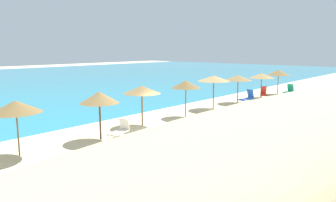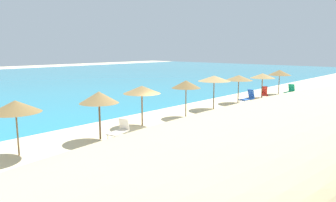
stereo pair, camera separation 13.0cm
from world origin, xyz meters
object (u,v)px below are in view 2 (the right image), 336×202
object	(u,v)px
beach_umbrella_6	(186,84)
beach_umbrella_8	(239,78)
lounge_chair_2	(290,91)
beach_umbrella_9	(263,76)
beach_ball	(93,154)
beach_umbrella_7	(214,78)
beach_umbrella_10	(280,73)
lounge_chair_3	(120,130)
lounge_chair_4	(265,93)
lounge_chair_0	(248,98)
beach_umbrella_5	(142,90)
beach_umbrella_4	(99,97)
beach_umbrella_3	(15,107)

from	to	relation	value
beach_umbrella_6	beach_umbrella_8	size ratio (longest dim) A/B	1.05
lounge_chair_2	beach_umbrella_8	bearing A→B (deg)	76.58
beach_umbrella_9	beach_ball	distance (m)	22.31
beach_umbrella_6	beach_umbrella_8	world-z (taller)	beach_umbrella_6
beach_umbrella_7	beach_umbrella_8	size ratio (longest dim) A/B	1.08
beach_umbrella_10	beach_ball	size ratio (longest dim) A/B	10.98
lounge_chair_3	lounge_chair_4	world-z (taller)	lounge_chair_4
lounge_chair_0	beach_umbrella_5	bearing A→B (deg)	93.00
beach_umbrella_6	beach_umbrella_8	xyz separation A→B (m)	(7.96, 0.21, -0.08)
beach_umbrella_7	beach_umbrella_10	size ratio (longest dim) A/B	1.04
lounge_chair_2	lounge_chair_3	distance (m)	22.75
lounge_chair_2	lounge_chair_4	xyz separation A→B (m)	(-3.69, 1.12, 0.01)
lounge_chair_3	beach_umbrella_4	bearing A→B (deg)	44.02
beach_umbrella_4	beach_umbrella_8	distance (m)	15.75
beach_umbrella_8	lounge_chair_2	size ratio (longest dim) A/B	1.60
beach_umbrella_9	lounge_chair_4	xyz separation A→B (m)	(-0.13, -0.37, -1.74)
beach_umbrella_4	beach_umbrella_6	world-z (taller)	beach_umbrella_6
beach_umbrella_5	beach_umbrella_8	size ratio (longest dim) A/B	1.02
beach_umbrella_6	beach_ball	world-z (taller)	beach_umbrella_6
beach_umbrella_3	beach_umbrella_8	bearing A→B (deg)	-0.52
beach_umbrella_5	lounge_chair_4	xyz separation A→B (m)	(16.21, -0.77, -1.85)
beach_umbrella_6	lounge_chair_4	distance (m)	12.33
beach_umbrella_7	beach_umbrella_4	bearing A→B (deg)	-177.97
beach_umbrella_8	lounge_chair_0	xyz separation A→B (m)	(0.89, -0.53, -1.87)
beach_umbrella_7	beach_umbrella_8	world-z (taller)	beach_umbrella_7
lounge_chair_2	lounge_chair_0	bearing A→B (deg)	79.21
beach_umbrella_4	beach_umbrella_6	xyz separation A→B (m)	(7.79, 0.21, 0.05)
beach_umbrella_5	lounge_chair_4	distance (m)	16.33
beach_umbrella_3	lounge_chair_3	world-z (taller)	beach_umbrella_3
beach_umbrella_5	beach_umbrella_7	world-z (taller)	beach_umbrella_7
beach_umbrella_7	beach_ball	distance (m)	14.17
lounge_chair_0	lounge_chair_4	size ratio (longest dim) A/B	1.12
beach_umbrella_4	beach_umbrella_10	bearing A→B (deg)	-0.05
beach_umbrella_6	beach_ball	bearing A→B (deg)	-166.44
beach_umbrella_10	beach_umbrella_3	bearing A→B (deg)	178.72
beach_umbrella_6	lounge_chair_4	size ratio (longest dim) A/B	1.68
lounge_chair_3	beach_ball	distance (m)	3.34
beach_umbrella_10	lounge_chair_3	size ratio (longest dim) A/B	1.79
beach_ball	beach_umbrella_3	bearing A→B (deg)	128.54
lounge_chair_3	lounge_chair_4	distance (m)	19.05
beach_umbrella_3	lounge_chair_2	distance (m)	27.97
lounge_chair_0	beach_ball	xyz separation A→B (m)	(-18.62, -2.05, -0.32)
beach_umbrella_4	beach_umbrella_6	bearing A→B (deg)	1.51
lounge_chair_3	lounge_chair_4	bearing A→B (deg)	-103.44
beach_umbrella_3	beach_umbrella_4	xyz separation A→B (m)	(4.19, -0.60, 0.00)
beach_umbrella_10	lounge_chair_4	size ratio (longest dim) A/B	1.67
beach_umbrella_9	beach_umbrella_10	xyz separation A→B (m)	(3.66, -0.21, 0.13)
beach_umbrella_7	lounge_chair_0	bearing A→B (deg)	-6.08
beach_umbrella_6	lounge_chair_3	xyz separation A→B (m)	(-6.87, -0.77, -1.94)
beach_umbrella_5	beach_umbrella_7	bearing A→B (deg)	-1.31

